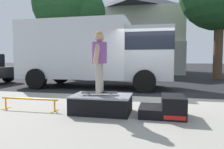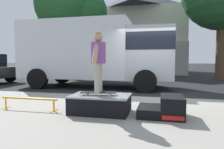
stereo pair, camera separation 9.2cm
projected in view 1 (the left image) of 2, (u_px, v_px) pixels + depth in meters
ground_plane at (148, 98)px, 6.92m from camera, size 140.00×140.00×0.00m
sidewalk_slab at (142, 122)px, 3.99m from camera, size 50.00×5.00×0.12m
skate_box at (102, 103)px, 4.47m from camera, size 1.28×0.85×0.39m
kicker_ramp at (166, 108)px, 4.19m from camera, size 0.92×0.76×0.43m
grind_rail at (29, 101)px, 4.73m from camera, size 1.44×0.28×0.28m
skateboard at (100, 93)px, 4.43m from camera, size 0.80×0.35×0.07m
skater_kid at (99, 56)px, 4.37m from camera, size 0.32×0.68×1.32m
box_truck at (96, 51)px, 9.46m from camera, size 6.91×2.63×3.05m
street_tree_neighbour at (70, 6)px, 13.90m from camera, size 4.98×4.53×7.36m
house_behind at (136, 32)px, 21.27m from camera, size 9.54×8.23×8.40m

